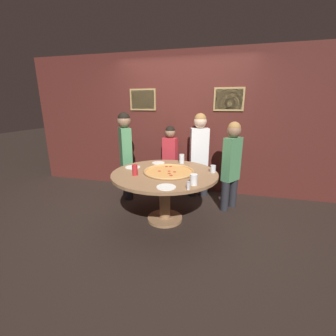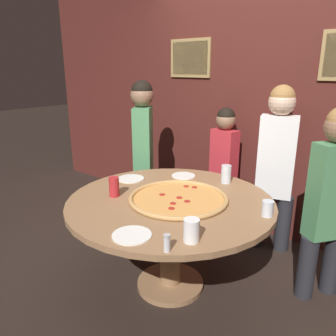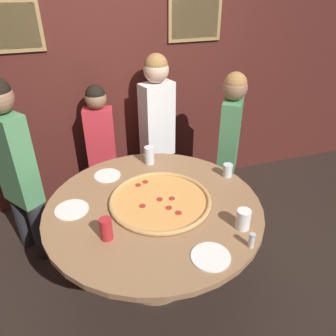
{
  "view_description": "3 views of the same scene",
  "coord_description": "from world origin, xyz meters",
  "px_view_note": "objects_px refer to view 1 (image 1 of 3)",
  "views": [
    {
      "loc": [
        0.82,
        -2.92,
        1.68
      ],
      "look_at": [
        0.06,
        -0.06,
        0.83
      ],
      "focal_mm": 24.0,
      "sensor_mm": 36.0,
      "label": 1
    },
    {
      "loc": [
        1.4,
        -1.71,
        1.66
      ],
      "look_at": [
        -0.03,
        0.01,
        0.97
      ],
      "focal_mm": 35.0,
      "sensor_mm": 36.0,
      "label": 2
    },
    {
      "loc": [
        -0.47,
        -1.74,
        2.14
      ],
      "look_at": [
        0.14,
        0.1,
        0.96
      ],
      "focal_mm": 35.0,
      "sensor_mm": 36.0,
      "label": 3
    }
  ],
  "objects_px": {
    "white_plate_near_front": "(133,167)",
    "diner_side_left": "(199,151)",
    "drink_cup_centre_back": "(213,169)",
    "diner_centre_back": "(170,156)",
    "giant_pizza": "(169,171)",
    "drink_cup_near_right": "(182,159)",
    "white_plate_beside_cup": "(166,187)",
    "condiment_shaker": "(188,185)",
    "drink_cup_near_left": "(135,170)",
    "drink_cup_front_edge": "(194,180)",
    "diner_far_left": "(232,161)",
    "white_plate_far_back": "(158,163)",
    "dining_table": "(165,182)",
    "diner_side_right": "(126,151)"
  },
  "relations": [
    {
      "from": "white_plate_near_front",
      "to": "diner_side_left",
      "type": "distance_m",
      "value": 1.3
    },
    {
      "from": "drink_cup_centre_back",
      "to": "diner_centre_back",
      "type": "xyz_separation_m",
      "value": [
        -0.86,
        0.92,
        -0.06
      ]
    },
    {
      "from": "giant_pizza",
      "to": "drink_cup_near_right",
      "type": "bearing_deg",
      "value": 82.29
    },
    {
      "from": "white_plate_beside_cup",
      "to": "condiment_shaker",
      "type": "distance_m",
      "value": 0.26
    },
    {
      "from": "drink_cup_near_left",
      "to": "diner_side_left",
      "type": "height_order",
      "value": "diner_side_left"
    },
    {
      "from": "diner_centre_back",
      "to": "white_plate_near_front",
      "type": "bearing_deg",
      "value": 81.33
    },
    {
      "from": "white_plate_near_front",
      "to": "diner_centre_back",
      "type": "relative_size",
      "value": 0.18
    },
    {
      "from": "drink_cup_centre_back",
      "to": "condiment_shaker",
      "type": "relative_size",
      "value": 1.06
    },
    {
      "from": "drink_cup_front_edge",
      "to": "diner_centre_back",
      "type": "distance_m",
      "value": 1.64
    },
    {
      "from": "diner_side_left",
      "to": "diner_far_left",
      "type": "relative_size",
      "value": 1.07
    },
    {
      "from": "drink_cup_front_edge",
      "to": "white_plate_far_back",
      "type": "height_order",
      "value": "drink_cup_front_edge"
    },
    {
      "from": "drink_cup_front_edge",
      "to": "condiment_shaker",
      "type": "bearing_deg",
      "value": -102.13
    },
    {
      "from": "white_plate_near_front",
      "to": "diner_far_left",
      "type": "relative_size",
      "value": 0.16
    },
    {
      "from": "diner_side_left",
      "to": "white_plate_near_front",
      "type": "bearing_deg",
      "value": 28.56
    },
    {
      "from": "giant_pizza",
      "to": "drink_cup_centre_back",
      "type": "relative_size",
      "value": 7.01
    },
    {
      "from": "dining_table",
      "to": "drink_cup_near_left",
      "type": "height_order",
      "value": "drink_cup_near_left"
    },
    {
      "from": "diner_side_left",
      "to": "drink_cup_centre_back",
      "type": "bearing_deg",
      "value": 91.41
    },
    {
      "from": "diner_centre_back",
      "to": "white_plate_far_back",
      "type": "bearing_deg",
      "value": 96.86
    },
    {
      "from": "white_plate_beside_cup",
      "to": "white_plate_far_back",
      "type": "distance_m",
      "value": 1.12
    },
    {
      "from": "drink_cup_near_left",
      "to": "diner_centre_back",
      "type": "distance_m",
      "value": 1.33
    },
    {
      "from": "drink_cup_near_left",
      "to": "white_plate_far_back",
      "type": "bearing_deg",
      "value": 80.73
    },
    {
      "from": "drink_cup_centre_back",
      "to": "drink_cup_near_left",
      "type": "bearing_deg",
      "value": -158.28
    },
    {
      "from": "drink_cup_centre_back",
      "to": "diner_far_left",
      "type": "bearing_deg",
      "value": 61.22
    },
    {
      "from": "drink_cup_front_edge",
      "to": "white_plate_beside_cup",
      "type": "bearing_deg",
      "value": -150.25
    },
    {
      "from": "diner_side_left",
      "to": "diner_far_left",
      "type": "bearing_deg",
      "value": 125.61
    },
    {
      "from": "white_plate_far_back",
      "to": "diner_far_left",
      "type": "distance_m",
      "value": 1.17
    },
    {
      "from": "drink_cup_near_right",
      "to": "white_plate_far_back",
      "type": "bearing_deg",
      "value": -166.39
    },
    {
      "from": "diner_centre_back",
      "to": "diner_side_left",
      "type": "relative_size",
      "value": 0.85
    },
    {
      "from": "white_plate_near_front",
      "to": "diner_side_left",
      "type": "height_order",
      "value": "diner_side_left"
    },
    {
      "from": "white_plate_beside_cup",
      "to": "diner_centre_back",
      "type": "height_order",
      "value": "diner_centre_back"
    },
    {
      "from": "white_plate_near_front",
      "to": "condiment_shaker",
      "type": "xyz_separation_m",
      "value": [
        0.98,
        -0.68,
        0.05
      ]
    },
    {
      "from": "drink_cup_near_left",
      "to": "dining_table",
      "type": "bearing_deg",
      "value": 31.85
    },
    {
      "from": "diner_side_left",
      "to": "diner_side_right",
      "type": "xyz_separation_m",
      "value": [
        -1.25,
        -0.41,
        0.01
      ]
    },
    {
      "from": "condiment_shaker",
      "to": "diner_side_right",
      "type": "relative_size",
      "value": 0.06
    },
    {
      "from": "drink_cup_near_left",
      "to": "diner_far_left",
      "type": "distance_m",
      "value": 1.54
    },
    {
      "from": "giant_pizza",
      "to": "diner_centre_back",
      "type": "distance_m",
      "value": 1.11
    },
    {
      "from": "diner_far_left",
      "to": "diner_centre_back",
      "type": "bearing_deg",
      "value": -76.76
    },
    {
      "from": "white_plate_beside_cup",
      "to": "diner_side_right",
      "type": "bearing_deg",
      "value": 131.5
    },
    {
      "from": "drink_cup_near_left",
      "to": "diner_far_left",
      "type": "height_order",
      "value": "diner_far_left"
    },
    {
      "from": "giant_pizza",
      "to": "condiment_shaker",
      "type": "bearing_deg",
      "value": -56.88
    },
    {
      "from": "white_plate_near_front",
      "to": "condiment_shaker",
      "type": "distance_m",
      "value": 1.19
    },
    {
      "from": "drink_cup_centre_back",
      "to": "drink_cup_near_left",
      "type": "relative_size",
      "value": 0.7
    },
    {
      "from": "drink_cup_near_left",
      "to": "diner_side_right",
      "type": "relative_size",
      "value": 0.1
    },
    {
      "from": "white_plate_near_front",
      "to": "diner_centre_back",
      "type": "xyz_separation_m",
      "value": [
        0.34,
        0.98,
        -0.01
      ]
    },
    {
      "from": "drink_cup_near_right",
      "to": "white_plate_near_front",
      "type": "relative_size",
      "value": 0.65
    },
    {
      "from": "drink_cup_front_edge",
      "to": "drink_cup_near_right",
      "type": "height_order",
      "value": "drink_cup_near_right"
    },
    {
      "from": "dining_table",
      "to": "giant_pizza",
      "type": "bearing_deg",
      "value": 22.16
    },
    {
      "from": "white_plate_beside_cup",
      "to": "diner_far_left",
      "type": "bearing_deg",
      "value": 58.57
    },
    {
      "from": "drink_cup_near_left",
      "to": "drink_cup_near_right",
      "type": "bearing_deg",
      "value": 58.39
    },
    {
      "from": "condiment_shaker",
      "to": "diner_centre_back",
      "type": "bearing_deg",
      "value": 111.02
    }
  ]
}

